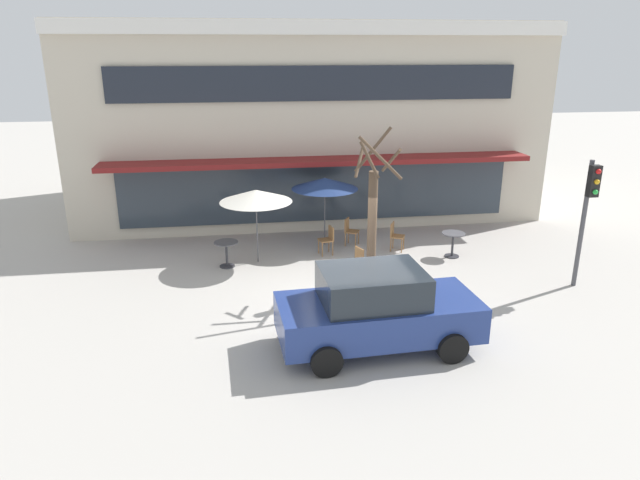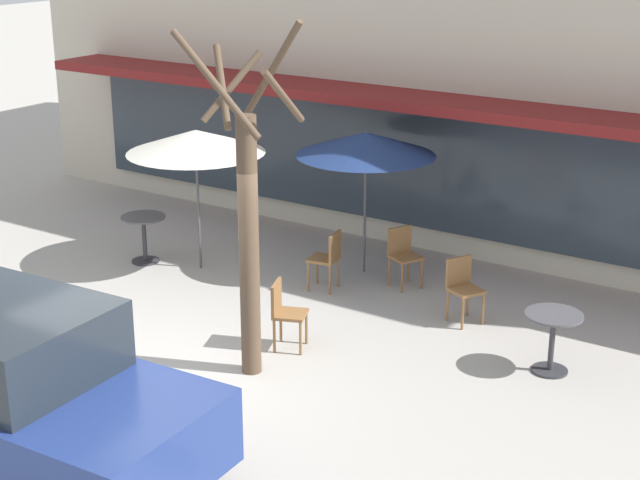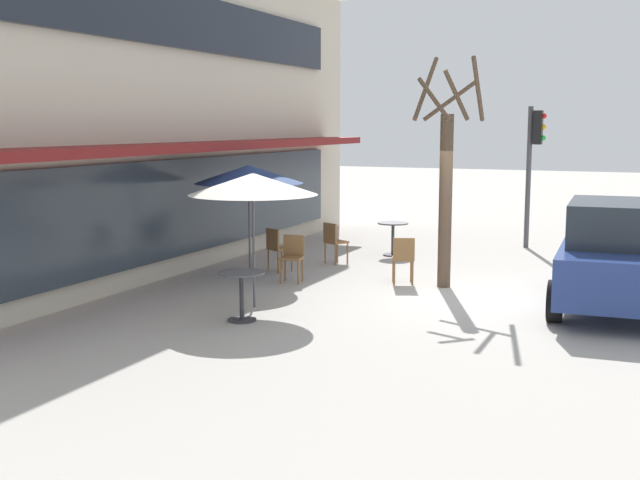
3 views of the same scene
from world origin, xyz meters
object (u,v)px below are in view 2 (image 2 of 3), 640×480
patio_umbrella_cream_folded (366,144)px  street_tree (248,221)px  cafe_chair_3 (328,256)px  cafe_table_near_wall (144,231)px  cafe_chair_1 (463,285)px  parked_sedan (9,391)px  cafe_chair_0 (284,310)px  cafe_chair_2 (403,252)px  patio_umbrella_green_folded (196,141)px  cafe_table_streetside (553,333)px

patio_umbrella_cream_folded → street_tree: 3.77m
patio_umbrella_cream_folded → cafe_chair_3: size_ratio=2.47×
cafe_table_near_wall → cafe_chair_3: bearing=11.2°
cafe_chair_1 → parked_sedan: parked_sedan is taller
cafe_chair_0 → cafe_chair_3: same height
cafe_chair_0 → cafe_chair_2: 2.75m
cafe_chair_1 → cafe_chair_3: (-2.14, -0.04, 0.00)m
cafe_chair_0 → cafe_chair_3: 2.09m
cafe_table_near_wall → parked_sedan: 6.11m
street_tree → patio_umbrella_cream_folded: bearing=100.0°
cafe_table_near_wall → cafe_chair_2: size_ratio=0.85×
patio_umbrella_green_folded → street_tree: bearing=-40.3°
cafe_chair_1 → cafe_chair_2: same height
cafe_table_near_wall → street_tree: size_ratio=0.18×
patio_umbrella_green_folded → cafe_chair_0: size_ratio=2.47×
patio_umbrella_green_folded → street_tree: size_ratio=0.52×
patio_umbrella_cream_folded → parked_sedan: patio_umbrella_cream_folded is taller
cafe_table_near_wall → cafe_chair_0: size_ratio=0.85×
cafe_table_streetside → street_tree: street_tree is taller
cafe_chair_1 → parked_sedan: (-2.05, -5.87, 0.35)m
patio_umbrella_cream_folded → cafe_chair_3: (-0.04, -0.95, -1.50)m
cafe_chair_0 → cafe_chair_2: same height
patio_umbrella_green_folded → cafe_chair_2: patio_umbrella_green_folded is taller
cafe_chair_3 → patio_umbrella_cream_folded: bearing=87.3°
cafe_chair_1 → parked_sedan: size_ratio=0.21×
cafe_chair_1 → parked_sedan: bearing=-109.3°
cafe_chair_1 → patio_umbrella_green_folded: bearing=-175.0°
patio_umbrella_cream_folded → cafe_chair_0: bearing=-78.6°
cafe_chair_1 → street_tree: bearing=-117.2°
cafe_table_near_wall → street_tree: (3.77, -2.15, 1.40)m
cafe_chair_2 → cafe_chair_3: (-0.83, -0.75, 0.00)m
cafe_table_streetside → cafe_chair_0: (-3.08, -1.23, 0.01)m
cafe_table_near_wall → patio_umbrella_green_folded: 1.78m
cafe_table_near_wall → cafe_chair_1: 5.26m
cafe_table_streetside → street_tree: bearing=-146.5°
cafe_table_near_wall → cafe_chair_2: cafe_chair_2 is taller
cafe_chair_1 → cafe_chair_3: 2.14m
patio_umbrella_green_folded → parked_sedan: bearing=-67.7°
cafe_chair_3 → cafe_chair_2: bearing=42.1°
parked_sedan → street_tree: 3.29m
patio_umbrella_cream_folded → cafe_table_near_wall: bearing=-153.5°
patio_umbrella_cream_folded → parked_sedan: size_ratio=0.51×
patio_umbrella_cream_folded → street_tree: bearing=-80.0°
cafe_chair_0 → cafe_chair_1: (1.50, 2.04, 0.00)m
patio_umbrella_green_folded → cafe_chair_0: patio_umbrella_green_folded is taller
patio_umbrella_green_folded → parked_sedan: patio_umbrella_green_folded is taller
cafe_table_streetside → street_tree: 3.88m
cafe_table_streetside → parked_sedan: 6.24m
cafe_chair_0 → cafe_chair_1: same height
cafe_chair_3 → parked_sedan: bearing=-89.2°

